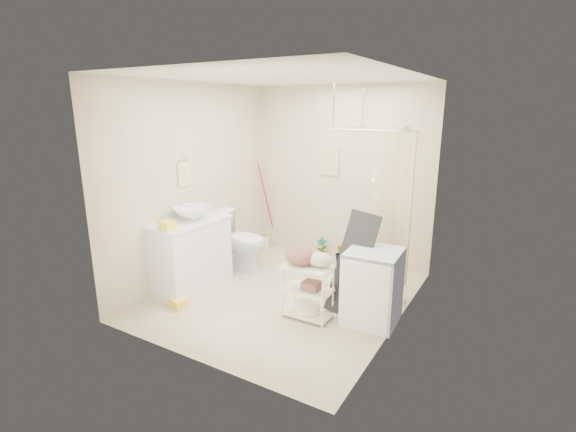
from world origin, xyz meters
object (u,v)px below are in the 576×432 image
object	(u,v)px
washing_machine	(373,286)
laundry_rack	(308,286)
vanity	(190,255)
toilet	(240,240)

from	to	relation	value
washing_machine	laundry_rack	xyz separation A→B (m)	(-0.65, -0.28, -0.04)
vanity	laundry_rack	world-z (taller)	vanity
washing_machine	laundry_rack	size ratio (longest dim) A/B	1.10
toilet	laundry_rack	bearing A→B (deg)	-117.99
toilet	laundry_rack	world-z (taller)	toilet
toilet	washing_machine	size ratio (longest dim) A/B	1.04
vanity	toilet	world-z (taller)	vanity
vanity	washing_machine	bearing A→B (deg)	12.49
vanity	laundry_rack	distance (m)	1.66
vanity	washing_machine	xyz separation A→B (m)	(2.30, 0.36, -0.05)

